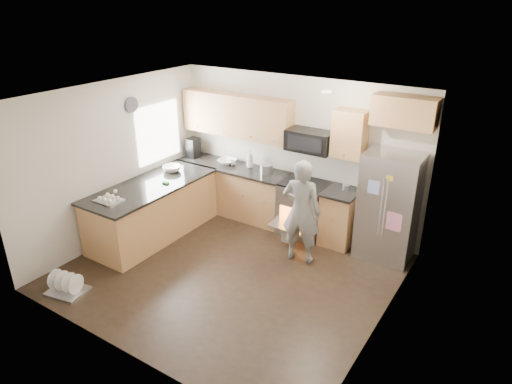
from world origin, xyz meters
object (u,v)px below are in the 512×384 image
Objects in this scene: stove_range at (304,196)px; person at (301,212)px; refrigerator at (389,207)px; dish_rack at (67,287)px.

person is at bearing -66.16° from stove_range.
refrigerator reaches higher than dish_rack.
stove_range reaches higher than person.
dish_rack is (-1.95, -3.32, -0.59)m from stove_range.
person is (-1.07, -0.81, -0.03)m from refrigerator.
refrigerator is at bearing -151.76° from person.
stove_range is at bearing -75.18° from person.
stove_range reaches higher than refrigerator.
refrigerator is at bearing 44.64° from dish_rack.
refrigerator is (1.42, 0.01, 0.17)m from stove_range.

